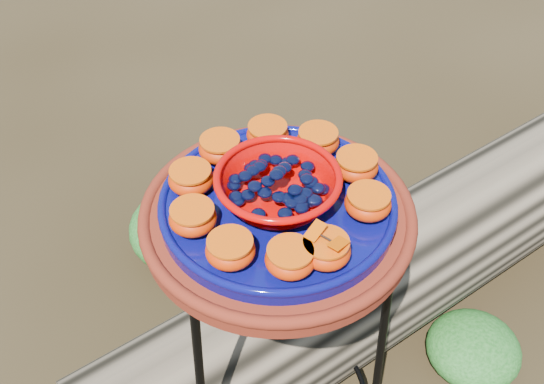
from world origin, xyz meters
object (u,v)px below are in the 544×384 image
object	(u,v)px
plant_stand	(277,345)
driftwood_log	(399,264)
cobalt_plate	(278,206)
terracotta_saucer	(278,219)
red_bowl	(278,188)

from	to	relation	value
plant_stand	driftwood_log	world-z (taller)	plant_stand
plant_stand	cobalt_plate	world-z (taller)	cobalt_plate
terracotta_saucer	driftwood_log	xyz separation A→B (m)	(0.42, 0.25, -0.55)
plant_stand	red_bowl	bearing A→B (deg)	0.00
cobalt_plate	terracotta_saucer	bearing A→B (deg)	0.00
terracotta_saucer	red_bowl	size ratio (longest dim) A/B	2.33
terracotta_saucer	cobalt_plate	distance (m)	0.03
driftwood_log	cobalt_plate	bearing A→B (deg)	-149.35
terracotta_saucer	cobalt_plate	world-z (taller)	cobalt_plate
cobalt_plate	driftwood_log	xyz separation A→B (m)	(0.42, 0.25, -0.59)
terracotta_saucer	red_bowl	distance (m)	0.07
cobalt_plate	red_bowl	distance (m)	0.04
cobalt_plate	driftwood_log	distance (m)	0.77
plant_stand	driftwood_log	bearing A→B (deg)	30.65
red_bowl	driftwood_log	size ratio (longest dim) A/B	0.11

